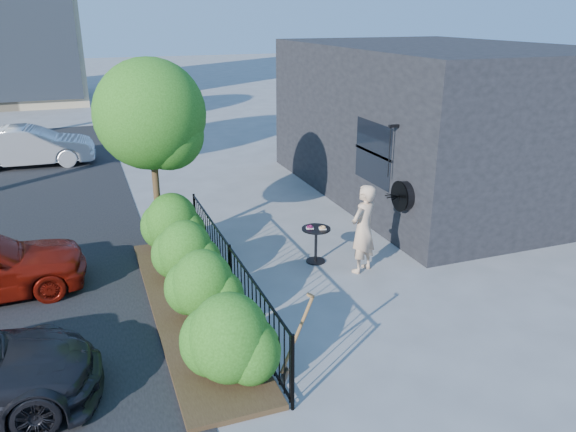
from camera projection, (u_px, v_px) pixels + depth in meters
name	position (u px, v px, depth m)	size (l,w,h in m)	color
ground	(311.00, 289.00, 10.31)	(120.00, 120.00, 0.00)	gray
shop_building	(433.00, 120.00, 15.40)	(6.22, 9.00, 4.00)	black
fence	(230.00, 274.00, 9.63)	(0.05, 6.05, 1.10)	black
planting_bed	(192.00, 307.00, 9.58)	(1.30, 6.00, 0.08)	#382616
shrubs	(194.00, 269.00, 9.47)	(1.10, 5.60, 1.24)	#235513
patio_tree	(154.00, 121.00, 11.06)	(2.20, 2.20, 3.94)	#3F2B19
cafe_table	(316.00, 239.00, 11.26)	(0.58, 0.58, 0.78)	black
woman	(363.00, 229.00, 10.74)	(0.64, 0.42, 1.76)	tan
shovel	(295.00, 343.00, 7.56)	(0.50, 0.17, 1.32)	brown
car_silver	(30.00, 146.00, 18.37)	(1.38, 3.96, 1.31)	#B5B5BA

